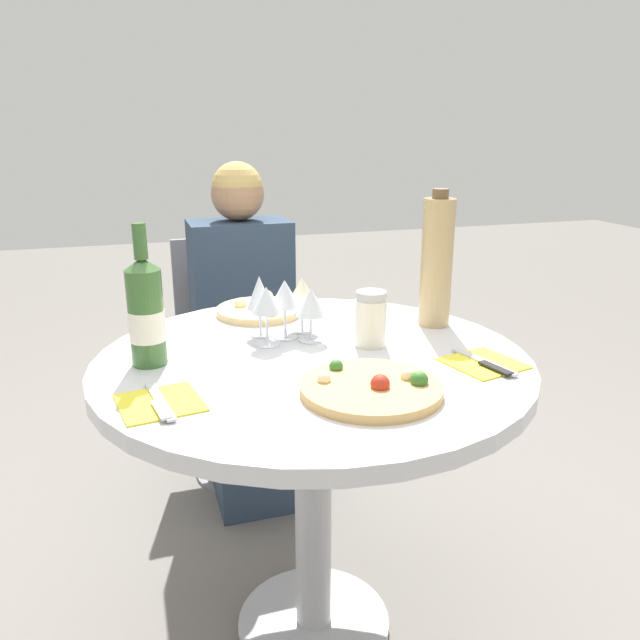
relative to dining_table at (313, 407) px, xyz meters
The scene contains 16 objects.
ground_plane 0.64m from the dining_table, ahead, with size 12.00×12.00×0.00m, color slate.
dining_table is the anchor object (origin of this frame).
chair_behind_diner 0.93m from the dining_table, 90.82° to the left, with size 0.44×0.44×0.87m.
seated_diner 0.76m from the dining_table, 90.98° to the left, with size 0.34×0.44×1.16m.
pizza_large 0.28m from the dining_table, 77.68° to the right, with size 0.28×0.28×0.05m.
pizza_small_far 0.39m from the dining_table, 96.94° to the left, with size 0.24×0.24×0.05m.
wine_bottle 0.44m from the dining_table, behind, with size 0.08×0.08×0.31m.
tall_carafe 0.50m from the dining_table, 19.29° to the left, with size 0.08×0.08×0.36m.
sugar_shaker 0.25m from the dining_table, 10.28° to the left, with size 0.08×0.08×0.13m.
wine_glass_back_left 0.31m from the dining_table, 114.91° to the left, with size 0.07×0.07×0.15m.
wine_glass_front_left 0.27m from the dining_table, 129.07° to the left, with size 0.07×0.07×0.14m.
wine_glass_center 0.28m from the dining_table, 101.41° to the left, with size 0.08×0.08×0.15m.
wine_glass_back_right 0.29m from the dining_table, 81.63° to the left, with size 0.08×0.08×0.14m.
wine_glass_front_right 0.25m from the dining_table, 75.57° to the left, with size 0.08×0.08×0.13m.
place_setting_left 0.41m from the dining_table, 154.91° to the right, with size 0.17×0.19×0.01m.
place_setting_right 0.41m from the dining_table, 25.81° to the right, with size 0.18×0.19×0.01m.
Camera 1 is at (-0.39, -1.29, 1.27)m, focal length 35.00 mm.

